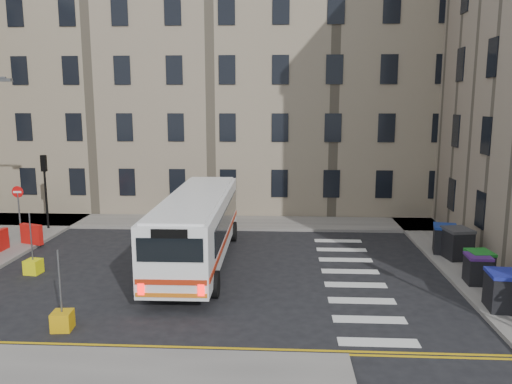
# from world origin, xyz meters

# --- Properties ---
(ground) EXTENTS (120.00, 120.00, 0.00)m
(ground) POSITION_xyz_m (0.00, 0.00, 0.00)
(ground) COLOR black
(ground) RESTS_ON ground
(pavement_north) EXTENTS (36.00, 3.20, 0.15)m
(pavement_north) POSITION_xyz_m (-6.00, 8.60, 0.07)
(pavement_north) COLOR slate
(pavement_north) RESTS_ON ground
(pavement_east) EXTENTS (2.40, 26.00, 0.15)m
(pavement_east) POSITION_xyz_m (9.00, 4.00, 0.07)
(pavement_east) COLOR slate
(pavement_east) RESTS_ON ground
(terrace_north) EXTENTS (38.30, 10.80, 17.20)m
(terrace_north) POSITION_xyz_m (-7.00, 15.50, 8.62)
(terrace_north) COLOR gray
(terrace_north) RESTS_ON ground
(traffic_light_nw) EXTENTS (0.28, 0.22, 4.10)m
(traffic_light_nw) POSITION_xyz_m (-12.00, 6.50, 2.87)
(traffic_light_nw) COLOR black
(traffic_light_nw) RESTS_ON pavement_west
(no_entry_north) EXTENTS (0.60, 0.08, 3.00)m
(no_entry_north) POSITION_xyz_m (-12.50, 4.50, 2.08)
(no_entry_north) COLOR #595B5E
(no_entry_north) RESTS_ON pavement_west
(bus) EXTENTS (2.90, 11.22, 3.03)m
(bus) POSITION_xyz_m (-2.63, 1.17, 1.75)
(bus) COLOR white
(bus) RESTS_ON ground
(wheelie_bin_a) EXTENTS (1.13, 1.27, 1.30)m
(wheelie_bin_a) POSITION_xyz_m (8.56, -3.62, 0.81)
(wheelie_bin_a) COLOR black
(wheelie_bin_a) RESTS_ON pavement_east
(wheelie_bin_b) EXTENTS (0.95, 1.07, 1.12)m
(wheelie_bin_b) POSITION_xyz_m (8.67, -1.12, 0.72)
(wheelie_bin_b) COLOR black
(wheelie_bin_b) RESTS_ON pavement_east
(wheelie_bin_c) EXTENTS (0.99, 1.11, 1.14)m
(wheelie_bin_c) POSITION_xyz_m (8.91, -0.64, 0.72)
(wheelie_bin_c) COLOR black
(wheelie_bin_c) RESTS_ON pavement_east
(wheelie_bin_d) EXTENTS (1.29, 1.42, 1.38)m
(wheelie_bin_d) POSITION_xyz_m (8.96, 2.08, 0.84)
(wheelie_bin_d) COLOR black
(wheelie_bin_d) RESTS_ON pavement_east
(wheelie_bin_e) EXTENTS (1.27, 1.38, 1.30)m
(wheelie_bin_e) POSITION_xyz_m (8.68, 2.94, 0.81)
(wheelie_bin_e) COLOR black
(wheelie_bin_e) RESTS_ON pavement_east
(bollard_yellow) EXTENTS (0.67, 0.67, 0.60)m
(bollard_yellow) POSITION_xyz_m (-9.27, -0.57, 0.30)
(bollard_yellow) COLOR yellow
(bollard_yellow) RESTS_ON ground
(bollard_chevron) EXTENTS (0.65, 0.65, 0.60)m
(bollard_chevron) POSITION_xyz_m (-5.75, -5.67, 0.30)
(bollard_chevron) COLOR #CA970B
(bollard_chevron) RESTS_ON ground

